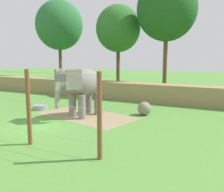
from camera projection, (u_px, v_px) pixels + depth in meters
ground_plane at (40, 125)px, 14.75m from camera, size 120.00×120.00×0.00m
dirt_patch at (87, 115)px, 17.20m from camera, size 7.32×4.95×0.01m
embankment_wall at (120, 90)px, 23.98m from camera, size 36.00×1.80×1.60m
elephant at (81, 85)px, 16.63m from camera, size 2.11×4.37×3.26m
enrichment_ball at (144, 108)px, 17.28m from camera, size 0.93×0.93×0.93m
cable_fence at (1, 104)px, 12.15m from camera, size 12.18×0.19×3.44m
water_tub at (40, 107)px, 19.15m from camera, size 1.10×1.10×0.35m
tree_left_of_centre at (118, 29)px, 30.26m from camera, size 5.36×5.36×10.16m
tree_behind_wall at (167, 10)px, 26.45m from camera, size 6.32×6.32×12.24m
tree_right_of_centre at (59, 25)px, 34.12m from camera, size 6.35×6.35×11.56m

